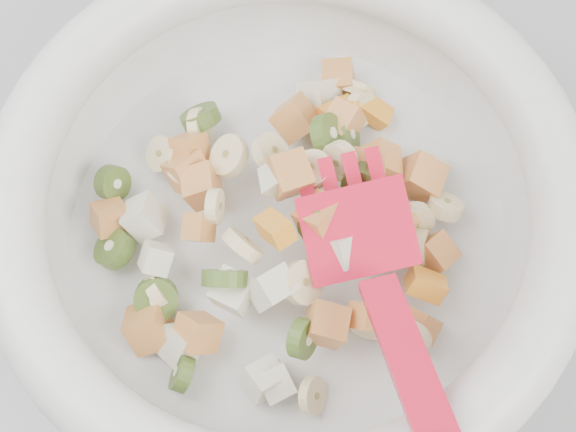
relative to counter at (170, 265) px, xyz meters
The scene contains 2 objects.
counter is the anchor object (origin of this frame).
mixing_bowl 0.54m from the counter, 13.68° to the right, with size 0.41×0.36×0.15m.
Camera 1 is at (0.31, 1.22, 1.45)m, focal length 55.00 mm.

